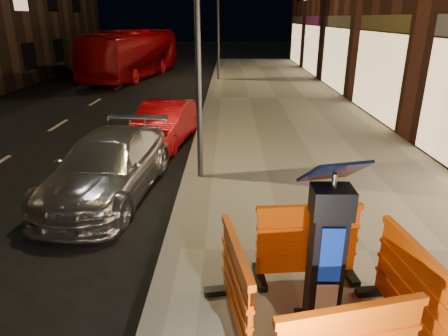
{
  "coord_description": "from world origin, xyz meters",
  "views": [
    {
      "loc": [
        0.89,
        -5.27,
        3.47
      ],
      "look_at": [
        0.8,
        1.0,
        1.1
      ],
      "focal_mm": 32.0,
      "sensor_mm": 36.0,
      "label": 1
    }
  ],
  "objects_px": {
    "bus_doubledecker": "(136,77)",
    "parking_kiosk": "(326,254)",
    "barrier_kerbside": "(236,287)",
    "car_red": "(165,144)",
    "barrier_back": "(307,242)",
    "car_silver": "(111,194)",
    "barrier_bldgside": "(410,289)"
  },
  "relations": [
    {
      "from": "barrier_kerbside",
      "to": "bus_doubledecker",
      "type": "xyz_separation_m",
      "value": [
        -5.89,
        21.29,
        -0.69
      ]
    },
    {
      "from": "barrier_back",
      "to": "car_red",
      "type": "distance_m",
      "value": 7.26
    },
    {
      "from": "car_red",
      "to": "barrier_back",
      "type": "bearing_deg",
      "value": -57.55
    },
    {
      "from": "parking_kiosk",
      "to": "barrier_back",
      "type": "distance_m",
      "value": 1.04
    },
    {
      "from": "car_silver",
      "to": "car_red",
      "type": "bearing_deg",
      "value": 86.91
    },
    {
      "from": "car_red",
      "to": "bus_doubledecker",
      "type": "height_order",
      "value": "bus_doubledecker"
    },
    {
      "from": "parking_kiosk",
      "to": "car_silver",
      "type": "bearing_deg",
      "value": 122.8
    },
    {
      "from": "barrier_back",
      "to": "car_silver",
      "type": "relative_size",
      "value": 0.32
    },
    {
      "from": "barrier_bldgside",
      "to": "car_red",
      "type": "relative_size",
      "value": 0.38
    },
    {
      "from": "barrier_back",
      "to": "barrier_kerbside",
      "type": "xyz_separation_m",
      "value": [
        -0.95,
        -0.95,
        0.0
      ]
    },
    {
      "from": "car_red",
      "to": "bus_doubledecker",
      "type": "bearing_deg",
      "value": 114.45
    },
    {
      "from": "barrier_kerbside",
      "to": "barrier_back",
      "type": "bearing_deg",
      "value": -55.69
    },
    {
      "from": "barrier_back",
      "to": "car_silver",
      "type": "xyz_separation_m",
      "value": [
        -3.5,
        3.01,
        -0.69
      ]
    },
    {
      "from": "barrier_bldgside",
      "to": "barrier_kerbside",
      "type": "bearing_deg",
      "value": 83.31
    },
    {
      "from": "car_red",
      "to": "bus_doubledecker",
      "type": "distance_m",
      "value": 14.28
    },
    {
      "from": "parking_kiosk",
      "to": "barrier_back",
      "type": "xyz_separation_m",
      "value": [
        0.0,
        0.95,
        -0.43
      ]
    },
    {
      "from": "car_red",
      "to": "barrier_kerbside",
      "type": "bearing_deg",
      "value": -66.78
    },
    {
      "from": "barrier_kerbside",
      "to": "car_silver",
      "type": "height_order",
      "value": "barrier_kerbside"
    },
    {
      "from": "barrier_back",
      "to": "barrier_kerbside",
      "type": "height_order",
      "value": "same"
    },
    {
      "from": "barrier_bldgside",
      "to": "car_silver",
      "type": "bearing_deg",
      "value": 41.66
    },
    {
      "from": "barrier_back",
      "to": "bus_doubledecker",
      "type": "xyz_separation_m",
      "value": [
        -6.84,
        20.34,
        -0.69
      ]
    },
    {
      "from": "bus_doubledecker",
      "to": "parking_kiosk",
      "type": "bearing_deg",
      "value": -62.49
    },
    {
      "from": "parking_kiosk",
      "to": "car_silver",
      "type": "height_order",
      "value": "parking_kiosk"
    },
    {
      "from": "barrier_back",
      "to": "barrier_bldgside",
      "type": "relative_size",
      "value": 1.0
    },
    {
      "from": "barrier_back",
      "to": "bus_doubledecker",
      "type": "relative_size",
      "value": 0.14
    },
    {
      "from": "car_silver",
      "to": "bus_doubledecker",
      "type": "bearing_deg",
      "value": 106.88
    },
    {
      "from": "barrier_bldgside",
      "to": "bus_doubledecker",
      "type": "bearing_deg",
      "value": 13.4
    },
    {
      "from": "barrier_kerbside",
      "to": "car_red",
      "type": "xyz_separation_m",
      "value": [
        -1.98,
        7.56,
        -0.69
      ]
    },
    {
      "from": "parking_kiosk",
      "to": "car_red",
      "type": "bearing_deg",
      "value": 102.48
    },
    {
      "from": "car_silver",
      "to": "car_red",
      "type": "xyz_separation_m",
      "value": [
        0.58,
        3.6,
        0.0
      ]
    },
    {
      "from": "parking_kiosk",
      "to": "car_silver",
      "type": "relative_size",
      "value": 0.45
    },
    {
      "from": "barrier_kerbside",
      "to": "car_red",
      "type": "height_order",
      "value": "barrier_kerbside"
    }
  ]
}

